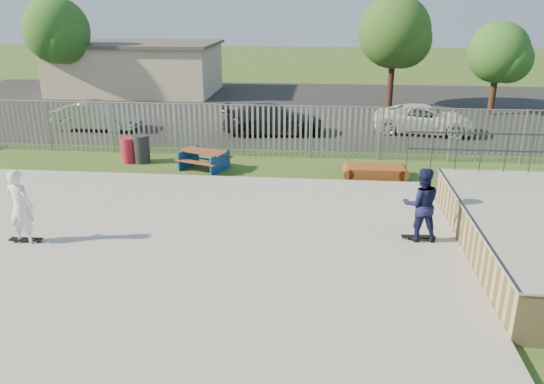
# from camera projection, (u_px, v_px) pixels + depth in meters

# --- Properties ---
(ground) EXTENTS (120.00, 120.00, 0.00)m
(ground) POSITION_uv_depth(u_px,v_px,m) (142.00, 261.00, 12.34)
(ground) COLOR #36561D
(ground) RESTS_ON ground
(concrete_slab) EXTENTS (15.00, 12.00, 0.15)m
(concrete_slab) POSITION_uv_depth(u_px,v_px,m) (142.00, 258.00, 12.31)
(concrete_slab) COLOR #A3A39E
(concrete_slab) RESTS_ON ground
(fence) EXTENTS (26.04, 16.02, 2.00)m
(fence) POSITION_uv_depth(u_px,v_px,m) (220.00, 164.00, 16.19)
(fence) COLOR gray
(fence) RESTS_ON ground
(picnic_table) EXTENTS (1.98, 1.82, 0.68)m
(picnic_table) POSITION_uv_depth(u_px,v_px,m) (204.00, 160.00, 18.94)
(picnic_table) COLOR brown
(picnic_table) RESTS_ON ground
(funbox) EXTENTS (1.86, 0.96, 0.37)m
(funbox) POSITION_uv_depth(u_px,v_px,m) (375.00, 172.00, 18.17)
(funbox) COLOR brown
(funbox) RESTS_ON ground
(trash_bin_red) EXTENTS (0.56, 0.56, 0.94)m
(trash_bin_red) POSITION_uv_depth(u_px,v_px,m) (129.00, 150.00, 19.70)
(trash_bin_red) COLOR maroon
(trash_bin_red) RESTS_ON ground
(trash_bin_grey) EXTENTS (0.62, 0.62, 1.03)m
(trash_bin_grey) POSITION_uv_depth(u_px,v_px,m) (141.00, 149.00, 19.68)
(trash_bin_grey) COLOR #242427
(trash_bin_grey) RESTS_ON ground
(parking_lot) EXTENTS (40.00, 18.00, 0.02)m
(parking_lot) POSITION_uv_depth(u_px,v_px,m) (252.00, 107.00, 30.10)
(parking_lot) COLOR black
(parking_lot) RESTS_ON ground
(car_silver) EXTENTS (4.02, 1.56, 1.30)m
(car_silver) POSITION_uv_depth(u_px,v_px,m) (97.00, 116.00, 24.48)
(car_silver) COLOR #9D9DA1
(car_silver) RESTS_ON parking_lot
(car_dark) EXTENTS (4.74, 2.35, 1.32)m
(car_dark) POSITION_uv_depth(u_px,v_px,m) (273.00, 119.00, 23.76)
(car_dark) COLOR black
(car_dark) RESTS_ON parking_lot
(car_white) EXTENTS (4.82, 2.83, 1.26)m
(car_white) POSITION_uv_depth(u_px,v_px,m) (425.00, 119.00, 23.92)
(car_white) COLOR white
(car_white) RESTS_ON parking_lot
(building) EXTENTS (10.40, 6.40, 3.20)m
(building) POSITION_uv_depth(u_px,v_px,m) (136.00, 68.00, 34.03)
(building) COLOR beige
(building) RESTS_ON ground
(tree_left) EXTENTS (3.85, 3.85, 5.94)m
(tree_left) POSITION_uv_depth(u_px,v_px,m) (57.00, 31.00, 31.19)
(tree_left) COLOR #41251A
(tree_left) RESTS_ON ground
(tree_mid) EXTENTS (3.91, 3.91, 6.04)m
(tree_mid) POSITION_uv_depth(u_px,v_px,m) (394.00, 32.00, 28.78)
(tree_mid) COLOR #3C2018
(tree_mid) RESTS_ON ground
(tree_right) EXTENTS (3.07, 3.07, 4.74)m
(tree_right) POSITION_uv_depth(u_px,v_px,m) (499.00, 53.00, 26.93)
(tree_right) COLOR #3B2517
(tree_right) RESTS_ON ground
(skateboard_a) EXTENTS (0.81, 0.25, 0.08)m
(skateboard_a) POSITION_uv_depth(u_px,v_px,m) (418.00, 238.00, 13.13)
(skateboard_a) COLOR black
(skateboard_a) RESTS_ON concrete_slab
(skateboard_b) EXTENTS (0.81, 0.23, 0.08)m
(skateboard_b) POSITION_uv_depth(u_px,v_px,m) (26.00, 240.00, 12.98)
(skateboard_b) COLOR black
(skateboard_b) RESTS_ON concrete_slab
(skater_navy) EXTENTS (0.94, 0.76, 1.84)m
(skater_navy) POSITION_uv_depth(u_px,v_px,m) (421.00, 204.00, 12.83)
(skater_navy) COLOR #13173C
(skater_navy) RESTS_ON concrete_slab
(skater_white) EXTENTS (0.73, 0.53, 1.84)m
(skater_white) POSITION_uv_depth(u_px,v_px,m) (20.00, 207.00, 12.68)
(skater_white) COLOR white
(skater_white) RESTS_ON concrete_slab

